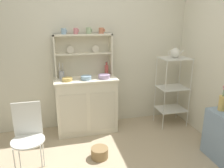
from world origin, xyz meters
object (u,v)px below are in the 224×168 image
at_px(hutch_shelf_unit, 83,52).
at_px(wire_chair, 28,133).
at_px(floor_basket, 100,153).
at_px(jam_bottle, 107,70).
at_px(bowl_mixing_large, 67,79).
at_px(porcelain_teapot, 175,53).
at_px(side_shelf_blue, 224,137).
at_px(utensil_jar, 62,75).
at_px(bakers_rack, 173,85).
at_px(cup_sky_0, 64,31).
at_px(hutch_cabinet, 86,104).
at_px(flower_vase, 222,102).

relative_size(hutch_shelf_unit, wire_chair, 1.03).
height_order(floor_basket, jam_bottle, jam_bottle).
xyz_separation_m(hutch_shelf_unit, bowl_mixing_large, (-0.27, -0.24, -0.36)).
bearing_deg(hutch_shelf_unit, porcelain_teapot, -11.78).
bearing_deg(side_shelf_blue, utensil_jar, 146.12).
relative_size(side_shelf_blue, utensil_jar, 2.52).
bearing_deg(porcelain_teapot, bakers_rack, 0.00).
bearing_deg(jam_bottle, wire_chair, -139.66).
bearing_deg(bowl_mixing_large, bakers_rack, -1.93).
distance_m(side_shelf_blue, bowl_mixing_large, 2.22).
xyz_separation_m(side_shelf_blue, cup_sky_0, (-1.83, 1.32, 1.24)).
distance_m(side_shelf_blue, porcelain_teapot, 1.40).
relative_size(jam_bottle, utensil_jar, 0.90).
bearing_deg(hutch_cabinet, bowl_mixing_large, -165.00).
relative_size(bakers_rack, side_shelf_blue, 1.81).
relative_size(bakers_rack, porcelain_teapot, 4.65).
distance_m(floor_basket, cup_sky_0, 1.77).
xyz_separation_m(hutch_shelf_unit, floor_basket, (0.05, -0.95, -1.17)).
bearing_deg(hutch_shelf_unit, wire_chair, -126.98).
xyz_separation_m(jam_bottle, flower_vase, (1.21, -1.16, -0.21)).
xyz_separation_m(bakers_rack, wire_chair, (-2.17, -0.73, -0.18)).
relative_size(side_shelf_blue, wire_chair, 0.74).
xyz_separation_m(hutch_shelf_unit, cup_sky_0, (-0.27, -0.04, 0.31)).
height_order(cup_sky_0, porcelain_teapot, cup_sky_0).
bearing_deg(flower_vase, hutch_cabinet, 145.23).
height_order(floor_basket, bowl_mixing_large, bowl_mixing_large).
distance_m(bakers_rack, floor_basket, 1.63).
xyz_separation_m(cup_sky_0, bowl_mixing_large, (0.00, -0.20, -0.67)).
relative_size(hutch_cabinet, jam_bottle, 4.20).
xyz_separation_m(side_shelf_blue, wire_chair, (-2.33, 0.33, 0.20)).
height_order(hutch_cabinet, floor_basket, hutch_cabinet).
height_order(hutch_shelf_unit, bakers_rack, hutch_shelf_unit).
xyz_separation_m(bakers_rack, porcelain_teapot, (-0.00, -0.00, 0.52)).
bearing_deg(wire_chair, hutch_shelf_unit, 85.03).
bearing_deg(cup_sky_0, hutch_shelf_unit, 8.23).
bearing_deg(bakers_rack, utensil_jar, 173.22).
bearing_deg(side_shelf_blue, hutch_cabinet, 142.36).
height_order(floor_basket, utensil_jar, utensil_jar).
distance_m(hutch_shelf_unit, bowl_mixing_large, 0.51).
bearing_deg(side_shelf_blue, hutch_shelf_unit, 138.79).
distance_m(hutch_shelf_unit, floor_basket, 1.51).
xyz_separation_m(bowl_mixing_large, jam_bottle, (0.62, 0.16, 0.07)).
bearing_deg(side_shelf_blue, porcelain_teapot, 98.20).
height_order(hutch_shelf_unit, flower_vase, hutch_shelf_unit).
distance_m(floor_basket, utensil_jar, 1.27).
bearing_deg(utensil_jar, hutch_cabinet, -12.69).
relative_size(hutch_shelf_unit, bakers_rack, 0.77).
xyz_separation_m(wire_chair, jam_bottle, (1.12, 0.95, 0.43)).
relative_size(side_shelf_blue, cup_sky_0, 7.37).
bearing_deg(bakers_rack, side_shelf_blue, -81.88).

